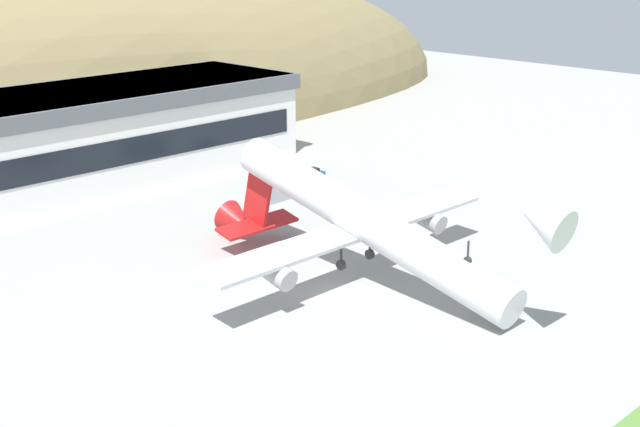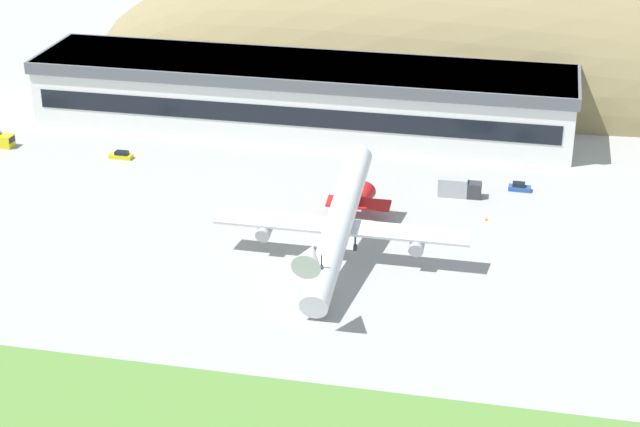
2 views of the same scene
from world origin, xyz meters
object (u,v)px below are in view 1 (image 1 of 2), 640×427
object	(u,v)px
fuel_truck	(284,187)
service_car_0	(312,174)
traffic_cone_0	(357,201)
cargo_airplane	(362,224)

from	to	relation	value
fuel_truck	service_car_0	bearing A→B (deg)	24.78
service_car_0	traffic_cone_0	world-z (taller)	service_car_0
traffic_cone_0	service_car_0	bearing A→B (deg)	70.57
service_car_0	fuel_truck	xyz separation A→B (m)	(-10.38, -4.79, 0.97)
service_car_0	fuel_truck	bearing A→B (deg)	-155.22
fuel_truck	traffic_cone_0	distance (m)	10.58
cargo_airplane	traffic_cone_0	size ratio (longest dim) A/B	80.24
service_car_0	cargo_airplane	bearing A→B (deg)	-127.87
service_car_0	fuel_truck	distance (m)	11.48
fuel_truck	traffic_cone_0	world-z (taller)	fuel_truck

